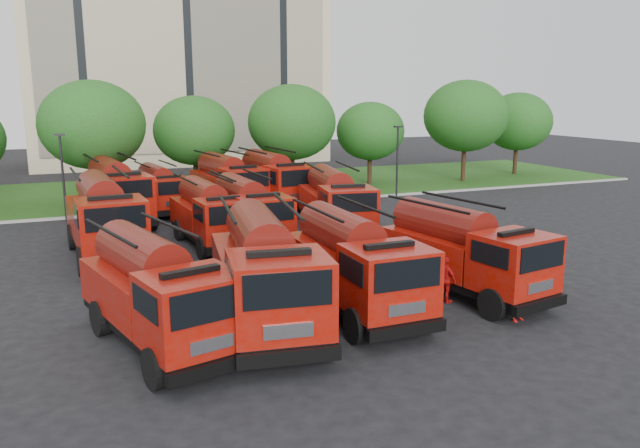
# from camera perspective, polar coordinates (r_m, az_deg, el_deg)

# --- Properties ---
(ground) EXTENTS (140.00, 140.00, 0.00)m
(ground) POSITION_cam_1_polar(r_m,az_deg,el_deg) (24.84, 2.03, -5.46)
(ground) COLOR black
(ground) RESTS_ON ground
(lawn) EXTENTS (70.00, 16.00, 0.12)m
(lawn) POSITION_cam_1_polar(r_m,az_deg,el_deg) (49.14, -10.51, 3.16)
(lawn) COLOR #1D4312
(lawn) RESTS_ON ground
(curb) EXTENTS (70.00, 0.30, 0.14)m
(curb) POSITION_cam_1_polar(r_m,az_deg,el_deg) (41.34, -8.19, 1.60)
(curb) COLOR gray
(curb) RESTS_ON ground
(apartment_building) EXTENTS (30.00, 14.18, 25.00)m
(apartment_building) POSITION_cam_1_polar(r_m,az_deg,el_deg) (70.69, -13.08, 15.81)
(apartment_building) COLOR beige
(apartment_building) RESTS_ON ground
(tree_2) EXTENTS (6.72, 6.72, 8.22)m
(tree_2) POSITION_cam_1_polar(r_m,az_deg,el_deg) (43.17, -20.08, 8.51)
(tree_2) COLOR #382314
(tree_2) RESTS_ON ground
(tree_3) EXTENTS (5.88, 5.88, 7.19)m
(tree_3) POSITION_cam_1_polar(r_m,az_deg,el_deg) (46.51, -11.44, 8.36)
(tree_3) COLOR #382314
(tree_3) RESTS_ON ground
(tree_4) EXTENTS (6.55, 6.55, 8.01)m
(tree_4) POSITION_cam_1_polar(r_m,az_deg,el_deg) (46.87, -2.57, 9.27)
(tree_4) COLOR #382314
(tree_4) RESTS_ON ground
(tree_5) EXTENTS (5.46, 5.46, 6.68)m
(tree_5) POSITION_cam_1_polar(r_m,az_deg,el_deg) (50.60, 4.61, 8.46)
(tree_5) COLOR #382314
(tree_5) RESTS_ON ground
(tree_6) EXTENTS (6.89, 6.89, 8.42)m
(tree_6) POSITION_cam_1_polar(r_m,az_deg,el_deg) (53.39, 13.18, 9.60)
(tree_6) COLOR #382314
(tree_6) RESTS_ON ground
(tree_7) EXTENTS (6.05, 6.05, 7.39)m
(tree_7) POSITION_cam_1_polar(r_m,az_deg,el_deg) (59.26, 17.62, 8.91)
(tree_7) COLOR #382314
(tree_7) RESTS_ON ground
(lamp_post_0) EXTENTS (0.60, 0.25, 5.11)m
(lamp_post_0) POSITION_cam_1_polar(r_m,az_deg,el_deg) (39.06, -22.47, 4.40)
(lamp_post_0) COLOR black
(lamp_post_0) RESTS_ON ground
(lamp_post_1) EXTENTS (0.60, 0.25, 5.11)m
(lamp_post_1) POSITION_cam_1_polar(r_m,az_deg,el_deg) (44.71, 7.08, 6.07)
(lamp_post_1) COLOR black
(lamp_post_1) RESTS_ON ground
(fire_truck_0) EXTENTS (4.18, 7.66, 3.31)m
(fire_truck_0) POSITION_cam_1_polar(r_m,az_deg,el_deg) (19.10, -14.68, -6.04)
(fire_truck_0) COLOR black
(fire_truck_0) RESTS_ON ground
(fire_truck_1) EXTENTS (3.86, 8.29, 3.63)m
(fire_truck_1) POSITION_cam_1_polar(r_m,az_deg,el_deg) (19.94, -5.09, -4.43)
(fire_truck_1) COLOR black
(fire_truck_1) RESTS_ON ground
(fire_truck_2) EXTENTS (2.75, 7.39, 3.36)m
(fire_truck_2) POSITION_cam_1_polar(r_m,az_deg,el_deg) (21.41, 3.11, -3.64)
(fire_truck_2) COLOR black
(fire_truck_2) RESTS_ON ground
(fire_truck_3) EXTENTS (3.71, 7.49, 3.26)m
(fire_truck_3) POSITION_cam_1_polar(r_m,az_deg,el_deg) (23.79, 12.93, -2.45)
(fire_truck_3) COLOR black
(fire_truck_3) RESTS_ON ground
(fire_truck_4) EXTENTS (3.34, 8.18, 3.65)m
(fire_truck_4) POSITION_cam_1_polar(r_m,az_deg,el_deg) (30.14, -19.13, 0.60)
(fire_truck_4) COLOR black
(fire_truck_4) RESTS_ON ground
(fire_truck_5) EXTENTS (2.94, 7.06, 3.14)m
(fire_truck_5) POSITION_cam_1_polar(r_m,az_deg,el_deg) (31.04, -10.07, 0.91)
(fire_truck_5) COLOR black
(fire_truck_5) RESTS_ON ground
(fire_truck_6) EXTENTS (2.91, 7.25, 3.25)m
(fire_truck_6) POSITION_cam_1_polar(r_m,az_deg,el_deg) (31.15, -6.66, 1.16)
(fire_truck_6) COLOR black
(fire_truck_6) RESTS_ON ground
(fire_truck_7) EXTENTS (3.72, 7.80, 3.41)m
(fire_truck_7) POSITION_cam_1_polar(r_m,az_deg,el_deg) (33.05, 1.41, 2.01)
(fire_truck_7) COLOR black
(fire_truck_7) RESTS_ON ground
(fire_truck_8) EXTENTS (3.70, 8.28, 3.65)m
(fire_truck_8) POSITION_cam_1_polar(r_m,az_deg,el_deg) (37.59, -18.25, 2.81)
(fire_truck_8) COLOR black
(fire_truck_8) RESTS_ON ground
(fire_truck_9) EXTENTS (2.98, 6.62, 2.91)m
(fire_truck_9) POSITION_cam_1_polar(r_m,az_deg,el_deg) (40.24, -14.41, 3.07)
(fire_truck_9) COLOR black
(fire_truck_9) RESTS_ON ground
(fire_truck_10) EXTENTS (3.64, 7.90, 3.47)m
(fire_truck_10) POSITION_cam_1_polar(r_m,az_deg,el_deg) (40.53, -8.41, 3.79)
(fire_truck_10) COLOR black
(fire_truck_10) RESTS_ON ground
(fire_truck_11) EXTENTS (3.47, 8.14, 3.60)m
(fire_truck_11) POSITION_cam_1_polar(r_m,az_deg,el_deg) (40.57, -4.25, 3.99)
(fire_truck_11) COLOR black
(fire_truck_11) RESTS_ON ground
(firefighter_0) EXTENTS (0.74, 0.63, 1.72)m
(firefighter_0) POSITION_cam_1_polar(r_m,az_deg,el_deg) (21.98, 17.63, -8.41)
(firefighter_0) COLOR #B9100E
(firefighter_0) RESTS_ON ground
(firefighter_1) EXTENTS (0.89, 0.52, 1.77)m
(firefighter_1) POSITION_cam_1_polar(r_m,az_deg,el_deg) (19.97, 4.88, -9.97)
(firefighter_1) COLOR #B9100E
(firefighter_1) RESTS_ON ground
(firefighter_2) EXTENTS (0.69, 1.07, 1.71)m
(firefighter_2) POSITION_cam_1_polar(r_m,az_deg,el_deg) (23.14, 11.42, -7.03)
(firefighter_2) COLOR #B9100E
(firefighter_2) RESTS_ON ground
(firefighter_3) EXTENTS (1.23, 0.74, 1.80)m
(firefighter_3) POSITION_cam_1_polar(r_m,az_deg,el_deg) (29.05, 13.59, -3.21)
(firefighter_3) COLOR black
(firefighter_3) RESTS_ON ground
(firefighter_4) EXTENTS (0.88, 0.73, 1.54)m
(firefighter_4) POSITION_cam_1_polar(r_m,az_deg,el_deg) (27.68, -17.32, -4.17)
(firefighter_4) COLOR black
(firefighter_4) RESTS_ON ground
(firefighter_5) EXTENTS (1.65, 1.11, 1.64)m
(firefighter_5) POSITION_cam_1_polar(r_m,az_deg,el_deg) (32.73, 8.21, -1.28)
(firefighter_5) COLOR black
(firefighter_5) RESTS_ON ground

